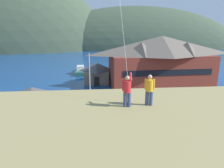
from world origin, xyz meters
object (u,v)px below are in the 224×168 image
harbor_lodge (161,60)px  parked_car_front_row_end (142,132)px  storage_shed_waterside (96,72)px  person_kite_flyer (127,90)px  parking_light_pole (90,77)px  moored_boat_wharfside (81,71)px  parked_car_corner_spot (125,112)px  parked_car_mid_row_far (166,110)px  parked_car_lone_by_shed (219,127)px  parked_car_front_row_silver (195,104)px  wharf_dock (94,73)px  storage_shed_near_lot (34,106)px  parked_car_mid_row_center (76,137)px  person_companion (149,89)px

harbor_lodge → parked_car_front_row_end: (-8.66, -21.13, -4.23)m
storage_shed_waterside → person_kite_flyer: size_ratio=2.96×
harbor_lodge → parking_light_pole: size_ratio=2.79×
moored_boat_wharfside → person_kite_flyer: person_kite_flyer is taller
parked_car_corner_spot → parked_car_mid_row_far: bearing=3.0°
parked_car_corner_spot → person_kite_flyer: (-1.97, -13.25, 6.92)m
parked_car_lone_by_shed → parking_light_pole: parking_light_pole is taller
parked_car_front_row_silver → parked_car_corner_spot: size_ratio=1.01×
person_kite_flyer → wharf_dock: bearing=92.5°
parking_light_pole → storage_shed_waterside: bearing=85.4°
parked_car_lone_by_shed → moored_boat_wharfside: bearing=116.5°
storage_shed_near_lot → wharf_dock: (7.12, 28.78, -2.16)m
moored_boat_wharfside → parked_car_front_row_end: (8.29, -34.14, 0.34)m
wharf_dock → parking_light_pole: parking_light_pole is taller
harbor_lodge → parked_car_lone_by_shed: (-0.18, -20.61, -4.23)m
parked_car_front_row_end → parking_light_pole: (-5.38, 10.21, 3.48)m
parked_car_corner_spot → moored_boat_wharfside: bearing=104.3°
parked_car_mid_row_far → parked_car_mid_row_center: size_ratio=1.00×
parked_car_front_row_end → harbor_lodge: bearing=67.7°
parked_car_front_row_silver → parking_light_pole: (-14.66, 2.91, 3.48)m
parked_car_mid_row_far → parking_light_pole: (-9.87, 4.54, 3.48)m
harbor_lodge → parked_car_lone_by_shed: harbor_lodge is taller
storage_shed_near_lot → person_companion: 16.87m
parked_car_mid_row_far → parked_car_lone_by_shed: same height
harbor_lodge → moored_boat_wharfside: (-16.95, 13.02, -4.57)m
parked_car_front_row_end → parked_car_corner_spot: same height
person_companion → person_kite_flyer: bearing=-174.9°
storage_shed_waterside → parked_car_front_row_end: size_ratio=1.27×
harbor_lodge → storage_shed_near_lot: (-20.47, -16.56, -2.78)m
parked_car_mid_row_far → person_companion: (-6.16, -13.43, 6.90)m
storage_shed_waterside → parked_car_lone_by_shed: (12.75, -23.66, -1.22)m
storage_shed_near_lot → parked_car_corner_spot: size_ratio=1.92×
storage_shed_waterside → parked_car_mid_row_center: storage_shed_waterside is taller
parked_car_front_row_silver → person_companion: bearing=-126.0°
parked_car_front_row_silver → parking_light_pole: parking_light_pole is taller
wharf_dock → person_kite_flyer: person_kite_flyer is taller
parked_car_lone_by_shed → parked_car_mid_row_far: bearing=127.8°
parked_car_mid_row_far → parked_car_lone_by_shed: bearing=-52.2°
storage_shed_waterside → wharf_dock: storage_shed_waterside is taller
parking_light_pole → person_kite_flyer: 18.57m
storage_shed_waterside → parked_car_lone_by_shed: size_ratio=1.30×
storage_shed_near_lot → person_companion: person_companion is taller
parked_car_mid_row_far → storage_shed_near_lot: bearing=-176.1°
parked_car_mid_row_center → parking_light_pole: size_ratio=0.55×
parked_car_mid_row_far → parking_light_pole: bearing=155.3°
parked_car_lone_by_shed → person_kite_flyer: 15.77m
storage_shed_near_lot → person_kite_flyer: size_ratio=4.40×
harbor_lodge → storage_shed_waterside: (-12.92, 3.05, -3.00)m
storage_shed_waterside → person_companion: (2.59, -31.94, 5.68)m
harbor_lodge → parked_car_mid_row_far: harbor_lodge is taller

